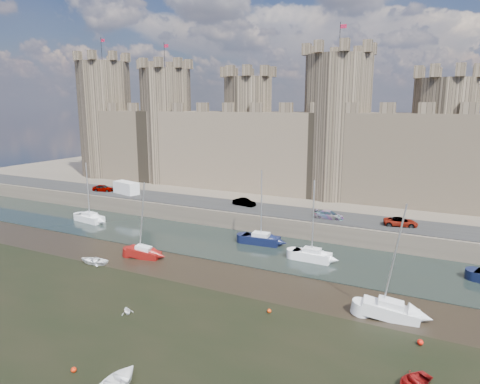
{
  "coord_description": "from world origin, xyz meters",
  "views": [
    {
      "loc": [
        19.5,
        -22.71,
        17.82
      ],
      "look_at": [
        -2.73,
        22.0,
        7.54
      ],
      "focal_mm": 32.0,
      "sensor_mm": 36.0,
      "label": 1
    }
  ],
  "objects_px": {
    "car_0": "(103,188)",
    "sailboat_5": "(390,310)",
    "sailboat_2": "(312,255)",
    "car_2": "(329,215)",
    "sailboat_1": "(261,239)",
    "car_1": "(244,202)",
    "van": "(126,188)",
    "car_3": "(401,222)",
    "sailboat_4": "(144,252)",
    "sailboat_0": "(90,218)"
  },
  "relations": [
    {
      "from": "car_0",
      "to": "sailboat_5",
      "type": "xyz_separation_m",
      "value": [
        51.74,
        -20.46,
        -2.4
      ]
    },
    {
      "from": "sailboat_5",
      "to": "sailboat_2",
      "type": "bearing_deg",
      "value": 128.01
    },
    {
      "from": "car_2",
      "to": "sailboat_1",
      "type": "height_order",
      "value": "sailboat_1"
    },
    {
      "from": "car_0",
      "to": "car_2",
      "type": "distance_m",
      "value": 41.01
    },
    {
      "from": "car_2",
      "to": "sailboat_5",
      "type": "height_order",
      "value": "sailboat_5"
    },
    {
      "from": "sailboat_2",
      "to": "sailboat_1",
      "type": "bearing_deg",
      "value": 160.21
    },
    {
      "from": "sailboat_5",
      "to": "car_1",
      "type": "bearing_deg",
      "value": 131.46
    },
    {
      "from": "van",
      "to": "sailboat_2",
      "type": "height_order",
      "value": "sailboat_2"
    },
    {
      "from": "car_1",
      "to": "sailboat_1",
      "type": "bearing_deg",
      "value": -133.19
    },
    {
      "from": "car_3",
      "to": "sailboat_4",
      "type": "relative_size",
      "value": 0.46
    },
    {
      "from": "car_2",
      "to": "sailboat_1",
      "type": "relative_size",
      "value": 0.41
    },
    {
      "from": "van",
      "to": "sailboat_5",
      "type": "height_order",
      "value": "sailboat_5"
    },
    {
      "from": "car_2",
      "to": "car_3",
      "type": "xyz_separation_m",
      "value": [
        9.14,
        0.48,
        0.01
      ]
    },
    {
      "from": "car_0",
      "to": "sailboat_5",
      "type": "relative_size",
      "value": 0.37
    },
    {
      "from": "sailboat_0",
      "to": "van",
      "type": "bearing_deg",
      "value": 103.56
    },
    {
      "from": "sailboat_4",
      "to": "car_0",
      "type": "bearing_deg",
      "value": 132.41
    },
    {
      "from": "car_1",
      "to": "car_2",
      "type": "height_order",
      "value": "car_1"
    },
    {
      "from": "car_1",
      "to": "sailboat_0",
      "type": "distance_m",
      "value": 23.88
    },
    {
      "from": "van",
      "to": "sailboat_0",
      "type": "bearing_deg",
      "value": -69.72
    },
    {
      "from": "sailboat_4",
      "to": "sailboat_5",
      "type": "bearing_deg",
      "value": -14.69
    },
    {
      "from": "car_0",
      "to": "sailboat_0",
      "type": "bearing_deg",
      "value": -159.17
    },
    {
      "from": "car_3",
      "to": "sailboat_2",
      "type": "height_order",
      "value": "sailboat_2"
    },
    {
      "from": "car_3",
      "to": "sailboat_0",
      "type": "distance_m",
      "value": 45.03
    },
    {
      "from": "sailboat_2",
      "to": "car_1",
      "type": "bearing_deg",
      "value": 141.64
    },
    {
      "from": "car_1",
      "to": "van",
      "type": "height_order",
      "value": "van"
    },
    {
      "from": "car_2",
      "to": "van",
      "type": "relative_size",
      "value": 0.79
    },
    {
      "from": "sailboat_2",
      "to": "sailboat_5",
      "type": "xyz_separation_m",
      "value": [
        9.97,
        -10.05,
        -0.05
      ]
    },
    {
      "from": "sailboat_4",
      "to": "car_3",
      "type": "bearing_deg",
      "value": 24.68
    },
    {
      "from": "car_0",
      "to": "car_3",
      "type": "xyz_separation_m",
      "value": [
        50.15,
        0.19,
        -0.05
      ]
    },
    {
      "from": "car_0",
      "to": "sailboat_0",
      "type": "xyz_separation_m",
      "value": [
        6.23,
        -9.48,
        -2.4
      ]
    },
    {
      "from": "car_2",
      "to": "sailboat_5",
      "type": "relative_size",
      "value": 0.39
    },
    {
      "from": "van",
      "to": "sailboat_1",
      "type": "xyz_separation_m",
      "value": [
        28.88,
        -7.69,
        -2.81
      ]
    },
    {
      "from": "car_3",
      "to": "sailboat_5",
      "type": "relative_size",
      "value": 0.42
    },
    {
      "from": "car_1",
      "to": "sailboat_4",
      "type": "xyz_separation_m",
      "value": [
        -3.77,
        -19.44,
        -2.41
      ]
    },
    {
      "from": "car_0",
      "to": "van",
      "type": "distance_m",
      "value": 5.25
    },
    {
      "from": "van",
      "to": "sailboat_1",
      "type": "bearing_deg",
      "value": -0.59
    },
    {
      "from": "car_1",
      "to": "sailboat_5",
      "type": "relative_size",
      "value": 0.36
    },
    {
      "from": "sailboat_1",
      "to": "sailboat_4",
      "type": "relative_size",
      "value": 1.06
    },
    {
      "from": "sailboat_5",
      "to": "sailboat_4",
      "type": "bearing_deg",
      "value": 168.6
    },
    {
      "from": "car_2",
      "to": "car_0",
      "type": "bearing_deg",
      "value": 89.7
    },
    {
      "from": "sailboat_2",
      "to": "car_0",
      "type": "bearing_deg",
      "value": 166.79
    },
    {
      "from": "car_3",
      "to": "van",
      "type": "xyz_separation_m",
      "value": [
        -44.93,
        -0.03,
        0.5
      ]
    },
    {
      "from": "car_1",
      "to": "sailboat_2",
      "type": "height_order",
      "value": "sailboat_2"
    },
    {
      "from": "car_1",
      "to": "car_2",
      "type": "relative_size",
      "value": 0.94
    },
    {
      "from": "sailboat_5",
      "to": "sailboat_0",
      "type": "bearing_deg",
      "value": 159.68
    },
    {
      "from": "car_0",
      "to": "sailboat_4",
      "type": "height_order",
      "value": "sailboat_4"
    },
    {
      "from": "car_2",
      "to": "car_3",
      "type": "relative_size",
      "value": 0.94
    },
    {
      "from": "sailboat_1",
      "to": "sailboat_4",
      "type": "bearing_deg",
      "value": -138.51
    },
    {
      "from": "car_3",
      "to": "van",
      "type": "relative_size",
      "value": 0.84
    },
    {
      "from": "car_0",
      "to": "car_1",
      "type": "relative_size",
      "value": 1.01
    }
  ]
}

